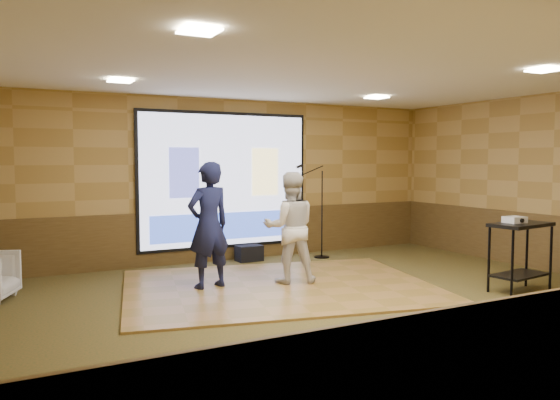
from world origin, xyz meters
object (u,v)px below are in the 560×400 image
player_left (209,225)px  projector (515,220)px  projector_screen (226,182)px  av_table (520,243)px  mic_stand (319,232)px  player_right (290,227)px  duffel_bag (249,253)px  dance_floor (279,286)px

player_left → projector: bearing=139.7°
projector_screen → projector: (2.71, -4.16, -0.44)m
av_table → player_left: bearing=150.7°
mic_stand → projector: bearing=-95.3°
player_right → av_table: bearing=163.5°
projector_screen → duffel_bag: 1.40m
player_left → mic_stand: size_ratio=1.01×
player_right → mic_stand: 2.33m
player_left → player_right: 1.23m
projector → mic_stand: (-1.03, 3.58, -0.54)m
projector_screen → player_left: projector_screen is taller
dance_floor → av_table: 3.50m
projector_screen → player_left: (-1.08, -2.04, -0.53)m
projector_screen → av_table: 5.11m
player_left → player_right: size_ratio=1.09×
duffel_bag → av_table: bearing=-58.3°
player_right → mic_stand: (1.56, 1.69, -0.37)m
player_right → projector: player_right is taller
av_table → duffel_bag: (-2.44, 3.95, -0.55)m
dance_floor → av_table: av_table is taller
mic_stand → duffel_bag: mic_stand is taller
projector_screen → av_table: (2.79, -4.21, -0.78)m
player_left → projector: size_ratio=6.73×
player_left → av_table: 4.45m
projector_screen → projector: projector_screen is taller
player_right → dance_floor: bearing=43.4°
projector_screen → player_right: 2.36m
player_left → duffel_bag: 2.42m
projector_screen → duffel_bag: projector_screen is taller
player_right → mic_stand: mic_stand is taller
dance_floor → player_right: bearing=24.0°
player_left → av_table: bearing=139.6°
projector_screen → mic_stand: projector_screen is taller
projector_screen → player_right: size_ratio=1.99×
projector → duffel_bag: size_ratio=0.58×
duffel_bag → projector_screen: bearing=143.8°
dance_floor → mic_stand: bearing=45.0°
duffel_bag → player_left: bearing=-128.9°
dance_floor → projector: 3.50m
mic_stand → projector_screen: bearing=139.7°
projector → duffel_bag: 4.65m
player_right → projector_screen: bearing=-67.4°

